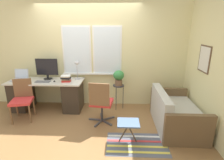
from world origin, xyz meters
name	(u,v)px	position (x,y,z in m)	size (l,w,h in m)	color
ground_plane	(86,116)	(0.00, 0.00, 0.00)	(14.00, 14.00, 0.00)	olive
wall_back_with_window	(89,53)	(0.00, 0.73, 1.35)	(9.00, 0.12, 2.70)	beige
wall_right_with_picture	(202,59)	(2.43, 0.00, 1.35)	(0.08, 9.00, 2.70)	beige
desk	(47,94)	(-1.01, 0.33, 0.39)	(1.77, 0.65, 0.74)	beige
laptop	(20,78)	(-1.65, 0.37, 0.79)	(0.34, 0.27, 0.25)	#B7B7BC
monitor	(47,68)	(-1.00, 0.46, 1.01)	(0.53, 0.21, 0.51)	black
keyboard	(43,82)	(-1.03, 0.22, 0.75)	(0.34, 0.13, 0.02)	slate
mouse	(54,81)	(-0.76, 0.23, 0.75)	(0.04, 0.07, 0.03)	black
desk_lamp	(77,66)	(-0.27, 0.50, 1.06)	(0.15, 0.15, 0.44)	#ADADB2
book_stack	(66,78)	(-0.49, 0.26, 0.82)	(0.23, 0.19, 0.15)	red
desk_chair_wooden	(22,98)	(-1.35, -0.16, 0.48)	(0.51, 0.52, 0.88)	brown
office_chair_swivel	(101,102)	(0.39, -0.28, 0.48)	(0.57, 0.58, 0.93)	#47474C
couch_loveseat	(175,114)	(1.90, -0.35, 0.26)	(0.82, 1.38, 0.74)	beige
plant_stand	(119,88)	(0.75, 0.43, 0.54)	(0.27, 0.27, 0.61)	#333338
potted_plant	(119,77)	(0.75, 0.43, 0.83)	(0.26, 0.26, 0.37)	brown
floor_rug_striped	(137,144)	(1.08, -0.98, 0.00)	(1.06, 0.65, 0.01)	#565B6B
folding_stool	(128,124)	(0.93, -0.91, 0.35)	(0.38, 0.32, 0.39)	slate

